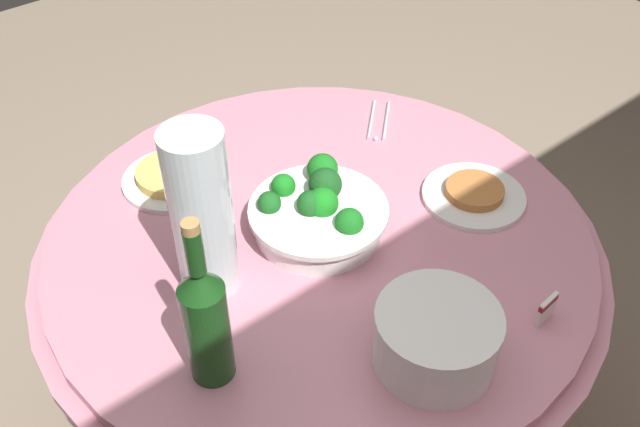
{
  "coord_description": "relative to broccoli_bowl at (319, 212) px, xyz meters",
  "views": [
    {
      "loc": [
        0.67,
        0.81,
        1.73
      ],
      "look_at": [
        0.0,
        0.0,
        0.79
      ],
      "focal_mm": 40.16,
      "sensor_mm": 36.0,
      "label": 1
    }
  ],
  "objects": [
    {
      "name": "decorative_fruit_vase",
      "position": [
        0.25,
        -0.02,
        0.12
      ],
      "size": [
        0.11,
        0.11,
        0.34
      ],
      "color": "silver",
      "rests_on": "buffet_table"
    },
    {
      "name": "label_placard_front",
      "position": [
        -0.16,
        0.44,
        -0.01
      ],
      "size": [
        0.05,
        0.01,
        0.05
      ],
      "color": "white",
      "rests_on": "buffet_table"
    },
    {
      "name": "serving_tongs",
      "position": [
        -0.35,
        -0.2,
        -0.04
      ],
      "size": [
        0.15,
        0.14,
        0.01
      ],
      "color": "silver",
      "rests_on": "buffet_table"
    },
    {
      "name": "food_plate_noodles",
      "position": [
        0.15,
        -0.32,
        -0.03
      ],
      "size": [
        0.22,
        0.22,
        0.03
      ],
      "color": "white",
      "rests_on": "buffet_table"
    },
    {
      "name": "broccoli_bowl",
      "position": [
        0.0,
        0.0,
        0.0
      ],
      "size": [
        0.28,
        0.28,
        0.12
      ],
      "color": "white",
      "rests_on": "buffet_table"
    },
    {
      "name": "buffet_table",
      "position": [
        0.01,
        0.01,
        -0.41
      ],
      "size": [
        1.16,
        1.16,
        0.74
      ],
      "color": "maroon",
      "rests_on": "ground_plane"
    },
    {
      "name": "food_plate_peanuts",
      "position": [
        -0.31,
        0.14,
        -0.03
      ],
      "size": [
        0.22,
        0.22,
        0.03
      ],
      "color": "white",
      "rests_on": "buffet_table"
    },
    {
      "name": "wine_bottle",
      "position": [
        0.36,
        0.16,
        0.09
      ],
      "size": [
        0.07,
        0.07,
        0.34
      ],
      "color": "#164316",
      "rests_on": "buffet_table"
    },
    {
      "name": "plate_stack",
      "position": [
        0.06,
        0.37,
        0.01
      ],
      "size": [
        0.21,
        0.21,
        0.11
      ],
      "color": "white",
      "rests_on": "buffet_table"
    }
  ]
}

